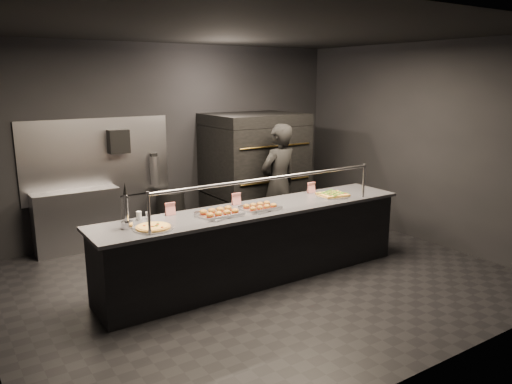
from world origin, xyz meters
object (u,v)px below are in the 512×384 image
(towel_dispenser, at_px, (118,141))
(fire_extinguisher, at_px, (154,170))
(service_counter, at_px, (257,243))
(square_pizza, at_px, (333,195))
(pizza_oven, at_px, (254,171))
(slider_tray_b, at_px, (260,207))
(prep_shelf, at_px, (77,221))
(slider_tray_a, at_px, (219,213))
(worker, at_px, (279,184))
(beer_tap, at_px, (127,215))
(trash_bin, at_px, (171,214))
(round_pizza, at_px, (153,227))

(towel_dispenser, height_order, fire_extinguisher, towel_dispenser)
(service_counter, height_order, square_pizza, service_counter)
(service_counter, bearing_deg, pizza_oven, 57.73)
(towel_dispenser, relative_size, slider_tray_b, 0.69)
(prep_shelf, height_order, towel_dispenser, towel_dispenser)
(prep_shelf, bearing_deg, service_counter, -55.41)
(towel_dispenser, height_order, slider_tray_a, towel_dispenser)
(pizza_oven, relative_size, square_pizza, 4.23)
(worker, bearing_deg, beer_tap, 11.61)
(towel_dispenser, relative_size, worker, 0.19)
(trash_bin, bearing_deg, beer_tap, -123.62)
(round_pizza, height_order, slider_tray_b, slider_tray_b)
(round_pizza, relative_size, worker, 0.23)
(slider_tray_b, bearing_deg, pizza_oven, 58.62)
(pizza_oven, distance_m, slider_tray_a, 2.61)
(fire_extinguisher, distance_m, slider_tray_b, 2.50)
(prep_shelf, bearing_deg, trash_bin, -6.00)
(service_counter, relative_size, slider_tray_b, 8.03)
(pizza_oven, height_order, trash_bin, pizza_oven)
(service_counter, xyz_separation_m, slider_tray_a, (-0.55, -0.04, 0.49))
(slider_tray_b, xyz_separation_m, worker, (1.06, 1.09, -0.04))
(beer_tap, distance_m, trash_bin, 2.65)
(service_counter, distance_m, slider_tray_a, 0.74)
(round_pizza, distance_m, worker, 2.71)
(beer_tap, xyz_separation_m, trash_bin, (1.41, 2.13, -0.70))
(slider_tray_b, height_order, square_pizza, slider_tray_b)
(pizza_oven, distance_m, worker, 0.89)
(prep_shelf, xyz_separation_m, fire_extinguisher, (1.25, 0.08, 0.61))
(towel_dispenser, distance_m, trash_bin, 1.39)
(beer_tap, bearing_deg, slider_tray_b, -3.99)
(slider_tray_b, distance_m, square_pizza, 1.20)
(prep_shelf, distance_m, trash_bin, 1.41)
(beer_tap, bearing_deg, towel_dispenser, 73.05)
(pizza_oven, relative_size, worker, 1.05)
(pizza_oven, distance_m, fire_extinguisher, 1.63)
(worker, bearing_deg, pizza_oven, -107.15)
(square_pizza, relative_size, trash_bin, 0.62)
(pizza_oven, bearing_deg, prep_shelf, 171.46)
(trash_bin, bearing_deg, towel_dispenser, 162.76)
(slider_tray_b, distance_m, worker, 1.52)
(beer_tap, xyz_separation_m, square_pizza, (2.82, -0.08, -0.12))
(beer_tap, height_order, slider_tray_b, beer_tap)
(prep_shelf, bearing_deg, worker, -26.03)
(service_counter, distance_m, fire_extinguisher, 2.50)
(prep_shelf, bearing_deg, slider_tray_b, -56.18)
(square_pizza, bearing_deg, slider_tray_b, -178.32)
(slider_tray_a, height_order, trash_bin, slider_tray_a)
(trash_bin, bearing_deg, slider_tray_b, -84.91)
(service_counter, distance_m, worker, 1.54)
(pizza_oven, relative_size, slider_tray_b, 3.74)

